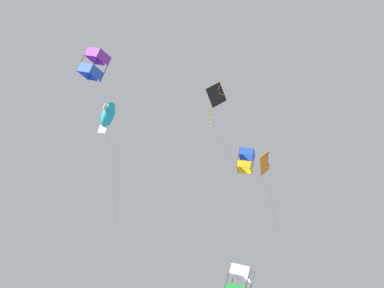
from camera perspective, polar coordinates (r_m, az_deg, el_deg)
The scene contains 6 objects.
kite_fish_mid_left at distance 46.49m, azimuth -7.35°, elevation 2.55°, with size 2.44×1.87×9.55m.
kite_diamond_upper_right at distance 42.23m, azimuth 2.14°, elevation 4.27°, with size 2.71×2.12×6.38m.
kite_box_low_drifter at distance 40.69m, azimuth 4.16°, elevation -12.01°, with size 2.03×2.08×5.81m.
kite_box_near_left at distance 46.43m, azimuth -8.56°, elevation 6.91°, with size 3.12×2.72×7.87m.
kite_diamond_near_right at distance 41.49m, azimuth 6.37°, elevation -1.74°, with size 1.79×1.00×5.86m.
kite_box_far_centre at distance 45.43m, azimuth 4.75°, elevation -1.50°, with size 3.89×2.65×7.29m.
Camera 1 is at (33.01, -0.00, 1.15)m, focal length 60.91 mm.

